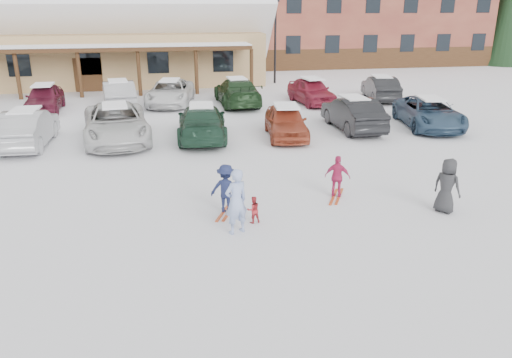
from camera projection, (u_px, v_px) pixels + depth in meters
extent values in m
plane|color=white|center=(252.00, 228.00, 13.22)|extent=(160.00, 160.00, 0.00)
cube|color=tan|center=(68.00, 57.00, 37.06)|extent=(28.00, 10.00, 3.60)
cube|color=#422814|center=(49.00, 49.00, 30.94)|extent=(25.20, 2.60, 0.25)
cube|color=white|center=(62.00, 4.00, 35.81)|extent=(29.12, 9.69, 9.69)
cube|color=maroon|center=(188.00, 15.00, 47.03)|extent=(7.00, 12.60, 9.00)
cube|color=#422814|center=(369.00, 59.00, 44.39)|extent=(24.00, 0.10, 1.80)
cylinder|color=black|center=(275.00, 44.00, 35.90)|extent=(0.16, 0.16, 5.66)
cube|color=black|center=(276.00, 0.00, 34.91)|extent=(0.50, 0.25, 0.25)
cylinder|color=black|center=(503.00, 57.00, 47.72)|extent=(0.60, 0.60, 1.32)
cylinder|color=black|center=(237.00, 51.00, 54.84)|extent=(0.60, 0.60, 1.08)
cone|color=black|center=(237.00, 7.00, 53.31)|extent=(3.96, 3.96, 8.10)
cylinder|color=black|center=(460.00, 45.00, 61.37)|extent=(0.60, 0.60, 1.38)
imported|color=#94A7D9|center=(236.00, 201.00, 12.64)|extent=(0.75, 0.64, 1.74)
imported|color=#AF272D|center=(253.00, 210.00, 13.40)|extent=(0.41, 0.35, 0.75)
imported|color=#181F44|center=(226.00, 189.00, 13.96)|extent=(1.05, 0.84, 1.42)
cube|color=#B9421A|center=(227.00, 212.00, 14.19)|extent=(0.73, 1.37, 0.03)
imported|color=#BD2558|center=(337.00, 177.00, 15.08)|extent=(0.83, 0.64, 1.31)
cube|color=#B9421A|center=(336.00, 196.00, 15.29)|extent=(0.82, 1.34, 0.03)
imported|color=#292A2C|center=(447.00, 186.00, 13.96)|extent=(0.84, 0.92, 1.58)
imported|color=#A7A9AD|center=(27.00, 128.00, 20.45)|extent=(1.67, 4.64, 1.52)
imported|color=silver|center=(116.00, 123.00, 21.19)|extent=(3.26, 5.92, 1.57)
imported|color=#1D3D2C|center=(202.00, 122.00, 21.60)|extent=(2.40, 5.20, 1.47)
imported|color=#A44228|center=(286.00, 121.00, 21.87)|extent=(2.07, 4.27, 1.40)
imported|color=black|center=(353.00, 113.00, 23.17)|extent=(1.71, 4.64, 1.52)
imported|color=#314B66|center=(429.00, 113.00, 23.61)|extent=(3.12, 5.35, 1.40)
imported|color=maroon|center=(45.00, 98.00, 27.13)|extent=(1.86, 4.30, 1.44)
imported|color=#ABABAF|center=(119.00, 94.00, 27.91)|extent=(2.27, 4.85, 1.54)
imported|color=white|center=(170.00, 92.00, 28.86)|extent=(3.17, 5.46, 1.43)
imported|color=#1C371C|center=(237.00, 92.00, 28.74)|extent=(2.34, 5.37, 1.54)
imported|color=maroon|center=(311.00, 91.00, 29.18)|extent=(2.24, 4.52, 1.48)
imported|color=black|center=(380.00, 88.00, 30.25)|extent=(2.23, 4.54, 1.43)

